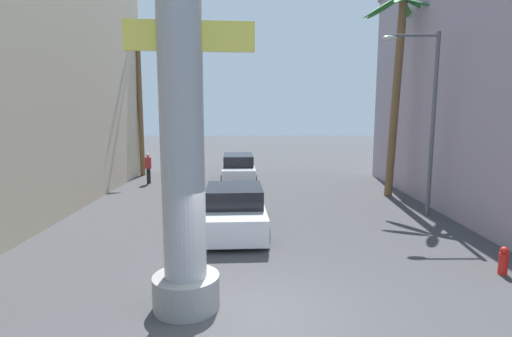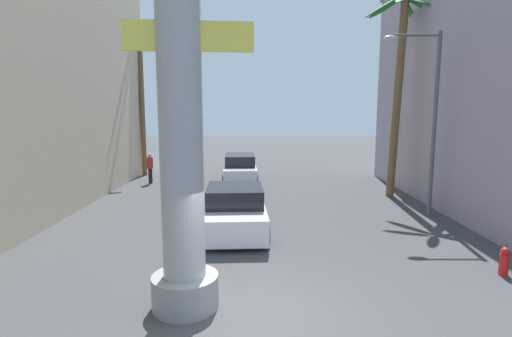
% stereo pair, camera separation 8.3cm
% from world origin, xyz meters
% --- Properties ---
extents(ground_plane, '(92.04, 92.04, 0.00)m').
position_xyz_m(ground_plane, '(0.00, 10.00, 0.00)').
color(ground_plane, '#424244').
extents(neon_sign_pole, '(2.81, 1.39, 10.52)m').
position_xyz_m(neon_sign_pole, '(-1.49, 0.45, 4.55)').
color(neon_sign_pole, '#9E9EA3').
rests_on(neon_sign_pole, ground).
extents(street_lamp, '(2.17, 0.28, 6.98)m').
position_xyz_m(street_lamp, '(6.48, 7.86, 4.20)').
color(street_lamp, '#59595E').
rests_on(street_lamp, ground).
extents(car_lead, '(2.32, 5.28, 1.56)m').
position_xyz_m(car_lead, '(-0.74, 6.03, 0.70)').
color(car_lead, black).
rests_on(car_lead, ground).
extents(car_far, '(2.10, 4.84, 1.56)m').
position_xyz_m(car_far, '(-0.94, 15.29, 0.74)').
color(car_far, black).
rests_on(car_far, ground).
extents(palm_tree_mid_right, '(3.39, 3.14, 9.19)m').
position_xyz_m(palm_tree_mid_right, '(6.58, 11.42, 5.66)').
color(palm_tree_mid_right, brown).
rests_on(palm_tree_mid_right, ground).
extents(palm_tree_far_left, '(2.68, 2.76, 8.97)m').
position_xyz_m(palm_tree_far_left, '(-7.22, 17.80, 5.56)').
color(palm_tree_far_left, brown).
rests_on(palm_tree_far_left, ground).
extents(pedestrian_far_left, '(0.38, 0.38, 1.70)m').
position_xyz_m(pedestrian_far_left, '(-5.93, 14.59, 0.99)').
color(pedestrian_far_left, black).
rests_on(pedestrian_far_left, ground).
extents(fire_hydrant, '(0.22, 0.22, 0.72)m').
position_xyz_m(fire_hydrant, '(6.20, 2.09, 0.35)').
color(fire_hydrant, red).
rests_on(fire_hydrant, ground).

